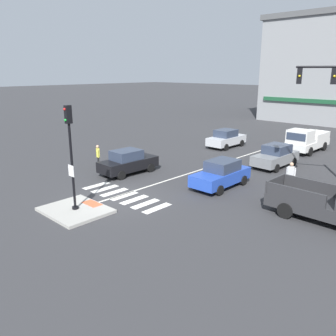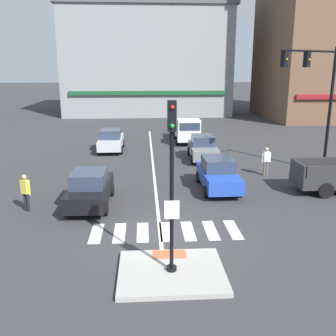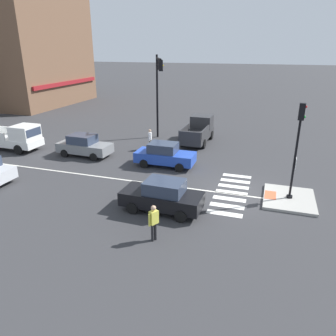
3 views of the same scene
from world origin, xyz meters
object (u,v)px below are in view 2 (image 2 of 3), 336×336
(pedestrian_waiting_far_side, at_px, (266,159))
(car_silver_westbound_distant, at_px, (111,140))
(pickup_truck_white_eastbound_distant, at_px, (187,131))
(car_blue_eastbound_mid, at_px, (218,174))
(pedestrian_at_curb_left, at_px, (25,190))
(car_black_westbound_near, at_px, (90,188))
(traffic_light_mast, at_px, (318,89))
(car_grey_eastbound_far, at_px, (203,148))
(signal_pole, at_px, (172,173))

(pedestrian_waiting_far_side, bearing_deg, car_silver_westbound_distant, 142.24)
(pickup_truck_white_eastbound_distant, relative_size, pedestrian_waiting_far_side, 3.07)
(car_blue_eastbound_mid, height_order, car_silver_westbound_distant, same)
(pedestrian_at_curb_left, bearing_deg, car_black_westbound_near, 11.21)
(car_black_westbound_near, xyz_separation_m, pickup_truck_white_eastbound_distant, (6.11, 14.64, 0.17))
(pickup_truck_white_eastbound_distant, bearing_deg, traffic_light_mast, -58.47)
(car_silver_westbound_distant, bearing_deg, traffic_light_mast, -30.17)
(pickup_truck_white_eastbound_distant, xyz_separation_m, pedestrian_at_curb_left, (-8.80, -15.18, 0.00))
(car_grey_eastbound_far, bearing_deg, car_black_westbound_near, -127.25)
(car_black_westbound_near, height_order, pickup_truck_white_eastbound_distant, pickup_truck_white_eastbound_distant)
(traffic_light_mast, xyz_separation_m, pedestrian_at_curb_left, (-14.97, -5.12, -3.94))
(traffic_light_mast, bearing_deg, pedestrian_at_curb_left, -161.13)
(car_grey_eastbound_far, height_order, pedestrian_waiting_far_side, pedestrian_waiting_far_side)
(car_blue_eastbound_mid, relative_size, pedestrian_at_curb_left, 2.46)
(pedestrian_waiting_far_side, bearing_deg, car_grey_eastbound_far, 126.15)
(car_blue_eastbound_mid, relative_size, pedestrian_waiting_far_side, 2.46)
(pedestrian_at_curb_left, bearing_deg, car_grey_eastbound_far, 44.64)
(car_silver_westbound_distant, height_order, car_grey_eastbound_far, same)
(traffic_light_mast, relative_size, car_silver_westbound_distant, 1.76)
(traffic_light_mast, relative_size, car_blue_eastbound_mid, 1.75)
(car_blue_eastbound_mid, distance_m, car_silver_westbound_distant, 11.57)
(car_silver_westbound_distant, bearing_deg, pedestrian_waiting_far_side, -37.76)
(car_black_westbound_near, distance_m, pedestrian_waiting_far_side, 10.47)
(car_grey_eastbound_far, relative_size, car_black_westbound_near, 1.00)
(signal_pole, xyz_separation_m, car_silver_westbound_distant, (-3.26, 17.91, -2.40))
(car_silver_westbound_distant, bearing_deg, pickup_truck_white_eastbound_distant, 25.48)
(pedestrian_waiting_far_side, bearing_deg, car_blue_eastbound_mid, -144.37)
(pickup_truck_white_eastbound_distant, height_order, pedestrian_at_curb_left, pickup_truck_white_eastbound_distant)
(car_black_westbound_near, bearing_deg, traffic_light_mast, 20.47)
(car_grey_eastbound_far, relative_size, pedestrian_waiting_far_side, 2.49)
(pedestrian_at_curb_left, bearing_deg, car_silver_westbound_distant, 77.67)
(car_silver_westbound_distant, relative_size, pedestrian_waiting_far_side, 2.46)
(traffic_light_mast, bearing_deg, car_black_westbound_near, -159.53)
(car_grey_eastbound_far, xyz_separation_m, pedestrian_waiting_far_side, (3.05, -4.18, 0.17))
(car_silver_westbound_distant, relative_size, pedestrian_at_curb_left, 2.46)
(pedestrian_at_curb_left, bearing_deg, car_blue_eastbound_mid, 15.80)
(car_blue_eastbound_mid, bearing_deg, car_silver_westbound_distant, 122.78)
(pedestrian_at_curb_left, height_order, pedestrian_waiting_far_side, same)
(car_black_westbound_near, bearing_deg, car_grey_eastbound_far, 52.75)
(signal_pole, distance_m, pickup_truck_white_eastbound_distant, 21.14)
(car_grey_eastbound_far, height_order, pedestrian_at_curb_left, pedestrian_at_curb_left)
(car_silver_westbound_distant, height_order, pickup_truck_white_eastbound_distant, pickup_truck_white_eastbound_distant)
(signal_pole, distance_m, car_silver_westbound_distant, 18.36)
(car_grey_eastbound_far, bearing_deg, pedestrian_at_curb_left, -135.36)
(car_blue_eastbound_mid, relative_size, pickup_truck_white_eastbound_distant, 0.80)
(signal_pole, relative_size, car_grey_eastbound_far, 1.23)
(traffic_light_mast, height_order, pickup_truck_white_eastbound_distant, traffic_light_mast)
(traffic_light_mast, height_order, car_blue_eastbound_mid, traffic_light_mast)
(car_blue_eastbound_mid, xyz_separation_m, car_black_westbound_near, (-6.26, -2.00, 0.00))
(car_black_westbound_near, bearing_deg, car_silver_westbound_distant, 90.04)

